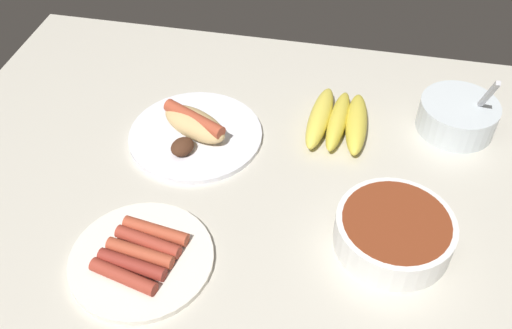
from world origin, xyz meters
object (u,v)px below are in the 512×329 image
plate_hotdog_assembled (195,131)px  plate_sausages (141,257)px  bowl_coleslaw (458,115)px  bowl_chili (394,231)px  banana_bunch (338,120)px

plate_hotdog_assembled → plate_sausages: size_ratio=1.13×
plate_hotdog_assembled → bowl_coleslaw: size_ratio=1.56×
plate_hotdog_assembled → bowl_coleslaw: (46.52, 12.46, 1.44)cm
plate_hotdog_assembled → plate_sausages: bearing=-90.5°
plate_sausages → bowl_coleslaw: 61.90cm
plate_hotdog_assembled → bowl_chili: size_ratio=1.36×
plate_hotdog_assembled → bowl_chili: 39.91cm
bowl_coleslaw → banana_bunch: bearing=-167.8°
banana_bunch → plate_sausages: banana_bunch is taller
bowl_chili → plate_sausages: 37.94cm
plate_hotdog_assembled → bowl_chili: bearing=-25.4°
banana_bunch → plate_hotdog_assembled: bearing=-162.7°
banana_bunch → bowl_chili: bowl_chili is taller
bowl_chili → bowl_coleslaw: bearing=70.5°
banana_bunch → bowl_coleslaw: (21.36, 4.63, 1.21)cm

